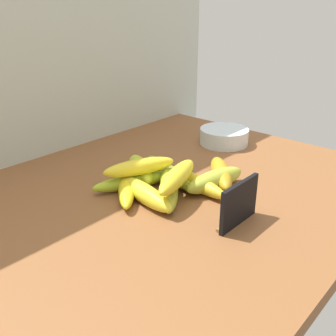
{
  "coord_description": "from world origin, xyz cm",
  "views": [
    {
      "loc": [
        -50.48,
        -50.25,
        41.0
      ],
      "look_at": [
        6.57,
        0.45,
        8.0
      ],
      "focal_mm": 41.8,
      "sensor_mm": 36.0,
      "label": 1
    }
  ],
  "objects": [
    {
      "name": "banana_4",
      "position": [
        13.31,
        -7.12,
        5.19
      ],
      "size": [
        16.58,
        7.07,
        4.37
      ],
      "primitive_type": "ellipsoid",
      "rotation": [
        0.0,
        0.0,
        6.11
      ],
      "color": "#ADB935",
      "rests_on": "counter_top"
    },
    {
      "name": "banana_1",
      "position": [
        -1.04,
        -0.27,
        4.98
      ],
      "size": [
        7.18,
        17.91,
        3.96
      ],
      "primitive_type": "ellipsoid",
      "rotation": [
        0.0,
        0.0,
        1.38
      ],
      "color": "yellow",
      "rests_on": "counter_top"
    },
    {
      "name": "fruit_bowl",
      "position": [
        38.93,
        7.89,
        5.24
      ],
      "size": [
        13.69,
        13.69,
        4.48
      ],
      "primitive_type": "cylinder",
      "color": "silver",
      "rests_on": "counter_top"
    },
    {
      "name": "counter_top",
      "position": [
        0.0,
        0.0,
        1.5
      ],
      "size": [
        110.0,
        76.0,
        3.0
      ],
      "primitive_type": "cube",
      "color": "brown",
      "rests_on": "ground"
    },
    {
      "name": "banana_3",
      "position": [
        6.27,
        0.31,
        4.81
      ],
      "size": [
        14.81,
        15.39,
        3.62
      ],
      "primitive_type": "ellipsoid",
      "rotation": [
        0.0,
        0.0,
        0.81
      ],
      "color": "#ABC429",
      "rests_on": "counter_top"
    },
    {
      "name": "chalkboard_sign",
      "position": [
        4.41,
        -18.56,
        6.86
      ],
      "size": [
        11.0,
        1.8,
        8.4
      ],
      "color": "black",
      "rests_on": "counter_top"
    },
    {
      "name": "banana_10",
      "position": [
        2.88,
        5.33,
        8.05
      ],
      "size": [
        16.29,
        9.45,
        3.52
      ],
      "primitive_type": "ellipsoid",
      "rotation": [
        0.0,
        0.0,
        5.89
      ],
      "color": "yellow",
      "rests_on": "banana_2"
    },
    {
      "name": "banana_2",
      "position": [
        1.69,
        6.46,
        4.65
      ],
      "size": [
        17.52,
        10.25,
        3.29
      ],
      "primitive_type": "ellipsoid",
      "rotation": [
        0.0,
        0.0,
        5.86
      ],
      "color": "#A1BD27",
      "rests_on": "counter_top"
    },
    {
      "name": "banana_6",
      "position": [
        10.58,
        3.73,
        4.72
      ],
      "size": [
        10.33,
        20.86,
        3.43
      ],
      "primitive_type": "ellipsoid",
      "rotation": [
        0.0,
        0.0,
        1.22
      ],
      "color": "gold",
      "rests_on": "counter_top"
    },
    {
      "name": "banana_5",
      "position": [
        6.67,
        9.07,
        5.18
      ],
      "size": [
        11.63,
        15.08,
        4.35
      ],
      "primitive_type": "ellipsoid",
      "rotation": [
        0.0,
        0.0,
        4.16
      ],
      "color": "gold",
      "rests_on": "counter_top"
    },
    {
      "name": "banana_8",
      "position": [
        17.33,
        -5.9,
        5.09
      ],
      "size": [
        15.02,
        14.43,
        4.17
      ],
      "primitive_type": "ellipsoid",
      "rotation": [
        0.0,
        0.0,
        3.89
      ],
      "color": "#B98D1B",
      "rests_on": "counter_top"
    },
    {
      "name": "banana_11",
      "position": [
        4.06,
        -4.26,
        8.27
      ],
      "size": [
        17.1,
        9.15,
        3.82
      ],
      "primitive_type": "ellipsoid",
      "rotation": [
        0.0,
        0.0,
        3.48
      ],
      "color": "yellow",
      "rests_on": "banana_9"
    },
    {
      "name": "back_wall",
      "position": [
        0.0,
        39.0,
        35.0
      ],
      "size": [
        130.0,
        2.0,
        70.0
      ],
      "primitive_type": "cube",
      "color": "beige",
      "rests_on": "ground"
    },
    {
      "name": "banana_7",
      "position": [
        -1.58,
        4.82,
        4.68
      ],
      "size": [
        13.94,
        14.59,
        3.36
      ],
      "primitive_type": "ellipsoid",
      "rotation": [
        0.0,
        0.0,
        0.82
      ],
      "color": "yellow",
      "rests_on": "counter_top"
    },
    {
      "name": "banana_9",
      "position": [
        2.67,
        -3.52,
        4.68
      ],
      "size": [
        13.78,
        12.15,
        3.36
      ],
      "primitive_type": "ellipsoid",
      "rotation": [
        0.0,
        0.0,
        3.83
      ],
      "color": "#ACB431",
      "rests_on": "counter_top"
    },
    {
      "name": "banana_0",
      "position": [
        10.38,
        -3.5,
        4.74
      ],
      "size": [
        6.51,
        19.89,
        3.48
      ],
      "primitive_type": "ellipsoid",
      "rotation": [
        0.0,
        0.0,
        4.56
      ],
      "color": "gold",
      "rests_on": "counter_top"
    }
  ]
}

